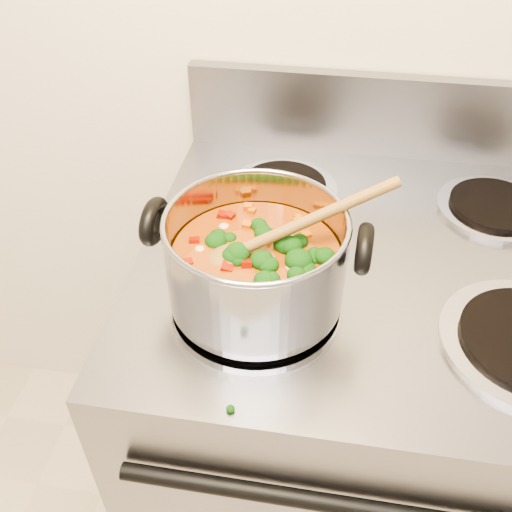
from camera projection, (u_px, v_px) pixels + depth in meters
The scene contains 4 objects.
electric_range at pixel (355, 418), 1.20m from camera, with size 0.78×0.71×1.08m.
stockpot at pixel (256, 261), 0.77m from camera, with size 0.30×0.25×0.15m.
wooden_spoon at pixel (268, 238), 0.75m from camera, with size 0.27×0.13×0.11m.
cooktop_crumbs at pixel (350, 375), 0.72m from camera, with size 0.08×0.12×0.01m.
Camera 1 is at (-0.03, 0.45, 1.51)m, focal length 40.00 mm.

